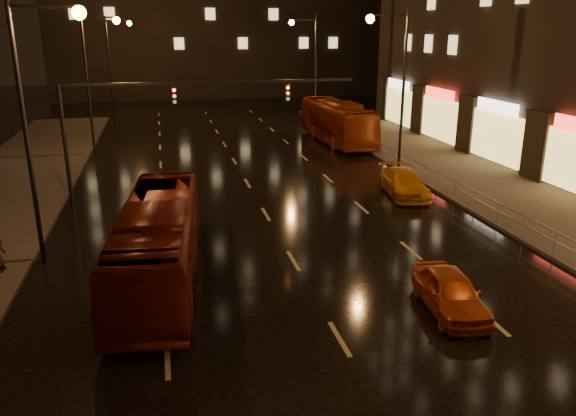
{
  "coord_description": "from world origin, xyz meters",
  "views": [
    {
      "loc": [
        -4.7,
        -9.95,
        8.76
      ],
      "look_at": [
        -0.41,
        9.13,
        2.5
      ],
      "focal_mm": 35.0,
      "sensor_mm": 36.0,
      "label": 1
    }
  ],
  "objects_px": {
    "bus_red": "(159,242)",
    "taxi_far": "(404,183)",
    "bus_curb": "(337,122)",
    "taxi_near": "(450,292)"
  },
  "relations": [
    {
      "from": "bus_red",
      "to": "taxi_far",
      "type": "bearing_deg",
      "value": 38.01
    },
    {
      "from": "taxi_far",
      "to": "bus_curb",
      "type": "bearing_deg",
      "value": 92.99
    },
    {
      "from": "bus_curb",
      "to": "taxi_far",
      "type": "height_order",
      "value": "bus_curb"
    },
    {
      "from": "bus_curb",
      "to": "taxi_far",
      "type": "relative_size",
      "value": 2.46
    },
    {
      "from": "bus_red",
      "to": "taxi_far",
      "type": "xyz_separation_m",
      "value": [
        13.12,
        8.34,
        -0.81
      ]
    },
    {
      "from": "bus_red",
      "to": "taxi_far",
      "type": "relative_size",
      "value": 2.26
    },
    {
      "from": "taxi_far",
      "to": "taxi_near",
      "type": "bearing_deg",
      "value": -100.73
    },
    {
      "from": "bus_curb",
      "to": "bus_red",
      "type": "bearing_deg",
      "value": -121.94
    },
    {
      "from": "bus_curb",
      "to": "taxi_near",
      "type": "distance_m",
      "value": 28.67
    },
    {
      "from": "bus_curb",
      "to": "taxi_near",
      "type": "height_order",
      "value": "bus_curb"
    }
  ]
}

